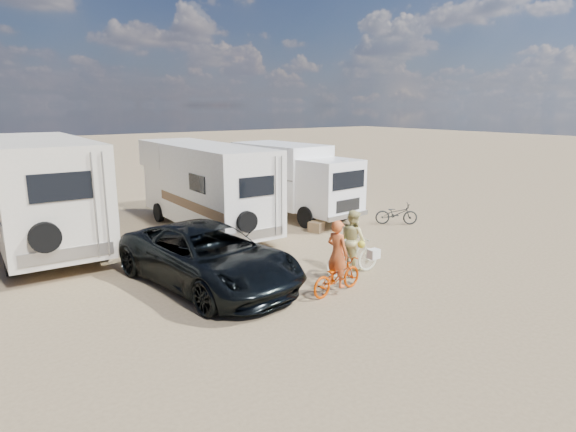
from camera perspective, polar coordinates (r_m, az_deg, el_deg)
ground at (r=12.76m, az=3.86°, el=-7.67°), size 140.00×140.00×0.00m
rv_main at (r=17.90m, az=-9.66°, el=3.26°), size 2.32×7.39×3.10m
rv_left at (r=17.04m, az=-26.78°, el=2.20°), size 2.86×7.45×3.46m
box_truck at (r=19.87m, az=0.74°, el=4.08°), size 2.58×6.10×2.90m
dark_suv at (r=12.46m, az=-9.25°, el=-4.62°), size 3.26×5.78×1.52m
bike_man at (r=11.96m, az=5.70°, el=-6.95°), size 1.69×0.79×0.85m
bike_woman at (r=13.25m, az=7.52°, el=-4.65°), size 1.73×0.63×1.02m
rider_man at (r=11.83m, az=5.74°, el=-5.18°), size 0.47×0.64×1.63m
rider_woman at (r=13.17m, az=7.55°, el=-3.47°), size 0.67×0.82×1.59m
bike_parked at (r=19.11m, az=12.49°, el=0.26°), size 1.58×1.41×0.83m
cooler at (r=13.56m, az=-3.84°, el=-5.32°), size 0.67×0.54×0.49m
crate at (r=17.63m, az=3.31°, el=-1.25°), size 0.61×0.61×0.37m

